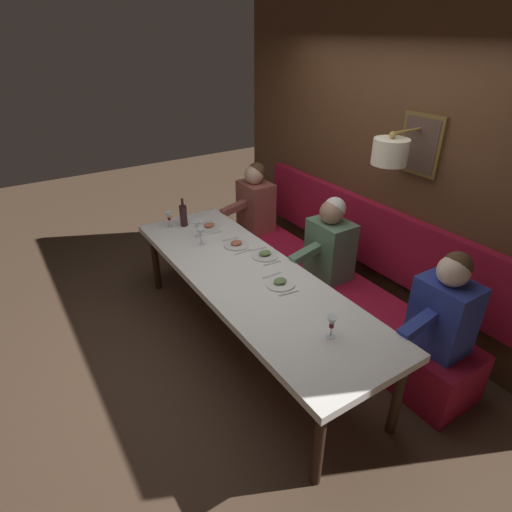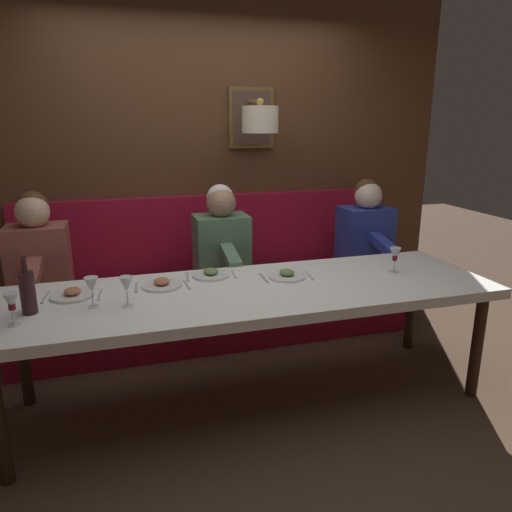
% 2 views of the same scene
% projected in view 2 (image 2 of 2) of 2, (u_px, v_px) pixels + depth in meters
% --- Properties ---
extents(ground_plane, '(12.00, 12.00, 0.00)m').
position_uv_depth(ground_plane, '(254.00, 399.00, 3.00)').
color(ground_plane, '#4C3828').
extents(dining_table, '(0.90, 2.89, 0.74)m').
position_uv_depth(dining_table, '(254.00, 297.00, 2.82)').
color(dining_table, white).
rests_on(dining_table, ground_plane).
extents(banquette_bench, '(0.52, 3.09, 0.45)m').
position_uv_depth(banquette_bench, '(222.00, 313.00, 3.76)').
color(banquette_bench, maroon).
rests_on(banquette_bench, ground_plane).
extents(back_wall_panel, '(0.59, 4.29, 2.90)m').
position_uv_depth(back_wall_panel, '(205.00, 162.00, 3.98)').
color(back_wall_panel, '#51331E').
rests_on(back_wall_panel, ground_plane).
extents(diner_nearest, '(0.60, 0.40, 0.79)m').
position_uv_depth(diner_nearest, '(365.00, 231.00, 3.93)').
color(diner_nearest, '#283893').
rests_on(diner_nearest, banquette_bench).
extents(diner_near, '(0.60, 0.40, 0.79)m').
position_uv_depth(diner_near, '(222.00, 241.00, 3.60)').
color(diner_near, '#567A5B').
rests_on(diner_near, banquette_bench).
extents(diner_middle, '(0.60, 0.40, 0.79)m').
position_uv_depth(diner_middle, '(38.00, 254.00, 3.24)').
color(diner_middle, '#934C42').
rests_on(diner_middle, banquette_bench).
extents(place_setting_0, '(0.24, 0.32, 0.05)m').
position_uv_depth(place_setting_0, '(162.00, 284.00, 2.82)').
color(place_setting_0, silver).
rests_on(place_setting_0, dining_table).
extents(place_setting_1, '(0.24, 0.32, 0.05)m').
position_uv_depth(place_setting_1, '(287.00, 275.00, 2.99)').
color(place_setting_1, white).
rests_on(place_setting_1, dining_table).
extents(place_setting_2, '(0.24, 0.32, 0.05)m').
position_uv_depth(place_setting_2, '(211.00, 274.00, 3.01)').
color(place_setting_2, silver).
rests_on(place_setting_2, dining_table).
extents(place_setting_3, '(0.24, 0.32, 0.05)m').
position_uv_depth(place_setting_3, '(73.00, 294.00, 2.66)').
color(place_setting_3, silver).
rests_on(place_setting_3, dining_table).
extents(wine_glass_0, '(0.07, 0.07, 0.16)m').
position_uv_depth(wine_glass_0, '(395.00, 255.00, 3.07)').
color(wine_glass_0, silver).
rests_on(wine_glass_0, dining_table).
extents(wine_glass_1, '(0.07, 0.07, 0.16)m').
position_uv_depth(wine_glass_1, '(11.00, 303.00, 2.26)').
color(wine_glass_1, silver).
rests_on(wine_glass_1, dining_table).
extents(wine_glass_2, '(0.07, 0.07, 0.16)m').
position_uv_depth(wine_glass_2, '(92.00, 286.00, 2.48)').
color(wine_glass_2, silver).
rests_on(wine_glass_2, dining_table).
extents(wine_glass_3, '(0.07, 0.07, 0.16)m').
position_uv_depth(wine_glass_3, '(126.00, 285.00, 2.49)').
color(wine_glass_3, silver).
rests_on(wine_glass_3, dining_table).
extents(wine_bottle, '(0.08, 0.08, 0.30)m').
position_uv_depth(wine_bottle, '(28.00, 292.00, 2.40)').
color(wine_bottle, '#33191E').
rests_on(wine_bottle, dining_table).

